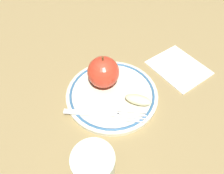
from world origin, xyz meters
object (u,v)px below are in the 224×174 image
at_px(apple_red_whole, 105,72).
at_px(drinking_glass, 95,171).
at_px(plate, 112,94).
at_px(napkin_folded, 179,67).
at_px(apple_slice_front, 138,100).
at_px(fork, 102,114).

xyz_separation_m(apple_red_whole, drinking_glass, (0.23, -0.08, 0.00)).
bearing_deg(drinking_glass, plate, 156.27).
bearing_deg(apple_red_whole, napkin_folded, 92.09).
bearing_deg(apple_red_whole, drinking_glass, -18.55).
distance_m(apple_red_whole, drinking_glass, 0.24).
relative_size(apple_red_whole, apple_slice_front, 1.41).
distance_m(apple_red_whole, fork, 0.10).
xyz_separation_m(plate, apple_red_whole, (-0.04, -0.01, 0.05)).
bearing_deg(drinking_glass, apple_slice_front, 137.12).
height_order(apple_red_whole, fork, apple_red_whole).
distance_m(fork, napkin_folded, 0.26).
bearing_deg(plate, napkin_folded, 101.93).
bearing_deg(drinking_glass, fork, 161.37).
bearing_deg(fork, drinking_glass, -87.68).
height_order(apple_red_whole, napkin_folded, apple_red_whole).
xyz_separation_m(plate, apple_slice_front, (0.05, 0.05, 0.02)).
bearing_deg(fork, napkin_folded, 43.20).
distance_m(drinking_glass, napkin_folded, 0.38).
distance_m(apple_slice_front, fork, 0.09).
height_order(apple_red_whole, apple_slice_front, apple_red_whole).
height_order(fork, drinking_glass, drinking_glass).
height_order(apple_slice_front, fork, apple_slice_front).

